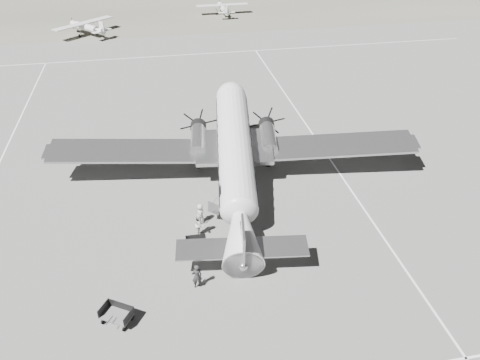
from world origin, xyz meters
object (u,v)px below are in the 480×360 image
object	(u,v)px
light_plane_left	(86,28)
ramp_agent	(200,224)
ground_crew	(197,276)
dc3_airliner	(235,158)
baggage_cart_far	(117,315)
light_plane_right	(223,9)
passenger	(200,214)
baggage_cart_near	(196,243)

from	to	relation	value
light_plane_left	ramp_agent	size ratio (longest dim) A/B	5.90
ground_crew	ramp_agent	size ratio (longest dim) A/B	0.99
dc3_airliner	baggage_cart_far	xyz separation A→B (m)	(-9.31, -12.35, -2.48)
light_plane_right	ramp_agent	size ratio (longest dim) A/B	5.26
baggage_cart_far	passenger	world-z (taller)	passenger
ground_crew	dc3_airliner	bearing A→B (deg)	-121.50
light_plane_right	baggage_cart_far	world-z (taller)	light_plane_right
baggage_cart_far	ramp_agent	world-z (taller)	ramp_agent
baggage_cart_near	ground_crew	world-z (taller)	ground_crew
light_plane_right	baggage_cart_near	xyz separation A→B (m)	(-12.00, -64.09, -0.59)
light_plane_left	ground_crew	bearing A→B (deg)	-120.52
ground_crew	baggage_cart_far	bearing A→B (deg)	12.36
light_plane_left	ground_crew	distance (m)	59.89
dc3_airliner	baggage_cart_near	world-z (taller)	dc3_airliner
light_plane_left	ground_crew	world-z (taller)	light_plane_left
light_plane_left	ramp_agent	distance (m)	55.04
baggage_cart_near	dc3_airliner	bearing A→B (deg)	59.70
passenger	light_plane_left	bearing A→B (deg)	18.34
light_plane_right	dc3_airliner	bearing A→B (deg)	-99.86
ramp_agent	passenger	bearing A→B (deg)	13.15
ramp_agent	passenger	xyz separation A→B (m)	(0.19, 1.41, -0.10)
light_plane_left	ground_crew	xyz separation A→B (m)	(11.55, -58.77, -0.21)
baggage_cart_far	ground_crew	distance (m)	5.31
ground_crew	ramp_agent	bearing A→B (deg)	-107.59
dc3_airliner	light_plane_right	xyz separation A→B (m)	(7.97, 57.36, -2.01)
baggage_cart_near	baggage_cart_far	world-z (taller)	baggage_cart_far
baggage_cart_far	ramp_agent	distance (m)	9.09
baggage_cart_near	ramp_agent	xyz separation A→B (m)	(0.46, 1.41, 0.50)
ground_crew	ramp_agent	distance (m)	5.19
light_plane_left	baggage_cart_near	xyz separation A→B (m)	(11.88, -55.05, -0.71)
dc3_airliner	baggage_cart_near	size ratio (longest dim) A/B	20.98
dc3_airliner	ramp_agent	size ratio (longest dim) A/B	17.09
baggage_cart_near	ground_crew	size ratio (longest dim) A/B	0.82
baggage_cart_far	passenger	xyz separation A→B (m)	(5.92, 8.45, 0.29)
light_plane_right	ramp_agent	world-z (taller)	light_plane_right
light_plane_right	ground_crew	world-z (taller)	light_plane_right
ground_crew	light_plane_right	bearing A→B (deg)	-109.11
baggage_cart_far	baggage_cart_near	bearing A→B (deg)	78.55
baggage_cart_far	ground_crew	world-z (taller)	ground_crew
light_plane_left	passenger	distance (m)	53.71
light_plane_left	baggage_cart_far	size ratio (longest dim) A/B	5.78
baggage_cart_far	ramp_agent	size ratio (longest dim) A/B	1.02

